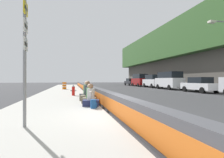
{
  "coord_description": "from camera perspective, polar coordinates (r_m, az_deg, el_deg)",
  "views": [
    {
      "loc": [
        -6.42,
        1.85,
        1.46
      ],
      "look_at": [
        7.61,
        -1.39,
        1.49
      ],
      "focal_mm": 28.75,
      "sensor_mm": 36.0,
      "label": 1
    }
  ],
  "objects": [
    {
      "name": "seated_person_far",
      "position": [
        12.36,
        -8.11,
        -4.48
      ],
      "size": [
        0.8,
        0.92,
        1.22
      ],
      "color": "black",
      "rests_on": "sidewalk_strip"
    },
    {
      "name": "ground_plane",
      "position": [
        6.84,
        3.08,
        -12.44
      ],
      "size": [
        160.0,
        160.0,
        0.0
      ],
      "primitive_type": "plane",
      "color": "#353538",
      "rests_on": "ground"
    },
    {
      "name": "construction_barrel",
      "position": [
        24.79,
        -14.91,
        -2.07
      ],
      "size": [
        0.54,
        0.54,
        0.95
      ],
      "color": "orange",
      "rests_on": "sidewalk_strip"
    },
    {
      "name": "sidewalk_strip",
      "position": [
        6.62,
        -20.09,
        -12.23
      ],
      "size": [
        80.0,
        4.4,
        0.14
      ],
      "primitive_type": "cube",
      "color": "#A8A59E",
      "rests_on": "ground_plane"
    },
    {
      "name": "seated_person_middle",
      "position": [
        10.17,
        -7.23,
        -5.68
      ],
      "size": [
        0.83,
        0.91,
        1.07
      ],
      "color": "#706651",
      "rests_on": "sidewalk_strip"
    },
    {
      "name": "parked_car_farther",
      "position": [
        43.37,
        5.95,
        -0.91
      ],
      "size": [
        4.55,
        2.04,
        1.71
      ],
      "color": "#28282D",
      "rests_on": "ground_plane"
    },
    {
      "name": "parked_car_fourth",
      "position": [
        27.58,
        17.73,
        -0.34
      ],
      "size": [
        5.1,
        2.11,
        2.56
      ],
      "color": "silver",
      "rests_on": "ground_plane"
    },
    {
      "name": "seated_person_foreground",
      "position": [
        9.05,
        -6.74,
        -6.3
      ],
      "size": [
        0.77,
        0.88,
        1.11
      ],
      "color": "#23284C",
      "rests_on": "sidewalk_strip"
    },
    {
      "name": "route_sign_post",
      "position": [
        5.59,
        -25.96,
        7.85
      ],
      "size": [
        0.44,
        0.09,
        3.6
      ],
      "color": "gray",
      "rests_on": "sidewalk_strip"
    },
    {
      "name": "parked_car_far",
      "position": [
        37.61,
        8.79,
        -0.29
      ],
      "size": [
        5.11,
        2.13,
        2.56
      ],
      "color": "maroon",
      "rests_on": "ground_plane"
    },
    {
      "name": "parked_car_midline",
      "position": [
        32.5,
        12.86,
        -0.61
      ],
      "size": [
        4.81,
        2.08,
        2.28
      ],
      "color": "silver",
      "rests_on": "ground_plane"
    },
    {
      "name": "seated_person_rear",
      "position": [
        11.41,
        -7.7,
        -4.84
      ],
      "size": [
        0.97,
        1.05,
        1.22
      ],
      "color": "#706651",
      "rests_on": "sidewalk_strip"
    },
    {
      "name": "fire_hydrant",
      "position": [
        15.1,
        -12.19,
        -3.43
      ],
      "size": [
        0.26,
        0.46,
        0.88
      ],
      "color": "red",
      "rests_on": "sidewalk_strip"
    },
    {
      "name": "backpack",
      "position": [
        8.31,
        -5.93,
        -7.91
      ],
      "size": [
        0.32,
        0.28,
        0.4
      ],
      "color": "navy",
      "rests_on": "sidewalk_strip"
    },
    {
      "name": "jersey_barrier",
      "position": [
        6.77,
        3.05,
        -8.93
      ],
      "size": [
        76.0,
        0.45,
        0.85
      ],
      "color": "#47474C",
      "rests_on": "ground_plane"
    },
    {
      "name": "parked_car_third",
      "position": [
        22.35,
        26.12,
        -1.64
      ],
      "size": [
        4.52,
        1.99,
        1.71
      ],
      "color": "silver",
      "rests_on": "ground_plane"
    }
  ]
}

